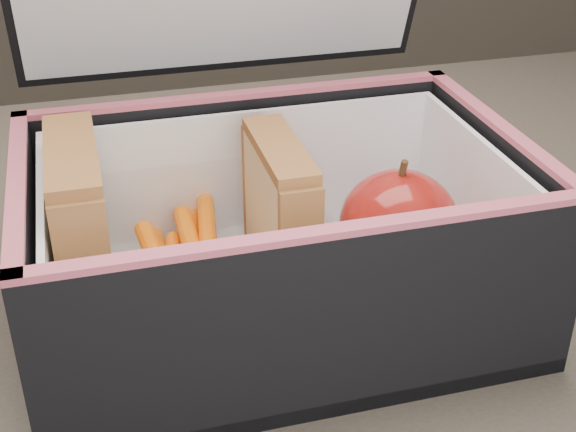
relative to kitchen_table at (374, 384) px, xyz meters
name	(u,v)px	position (x,y,z in m)	size (l,w,h in m)	color
kitchen_table	(374,384)	(0.00, 0.00, 0.00)	(1.20, 0.80, 0.75)	brown
lunch_bag	(274,224)	(-0.08, -0.01, 0.15)	(0.29, 0.26, 0.29)	black
plastic_tub	(187,257)	(-0.13, -0.01, 0.14)	(0.16, 0.12, 0.07)	white
sandwich_left	(83,236)	(-0.19, -0.01, 0.16)	(0.03, 0.10, 0.11)	tan
sandwich_right	(280,218)	(-0.07, -0.01, 0.16)	(0.02, 0.09, 0.10)	tan
carrot_sticks	(186,275)	(-0.13, -0.01, 0.12)	(0.06, 0.16, 0.03)	#F05E0E
paper_napkin	(393,275)	(0.00, -0.02, 0.11)	(0.08, 0.08, 0.01)	white
red_apple	(399,224)	(0.00, -0.02, 0.15)	(0.09, 0.09, 0.08)	maroon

